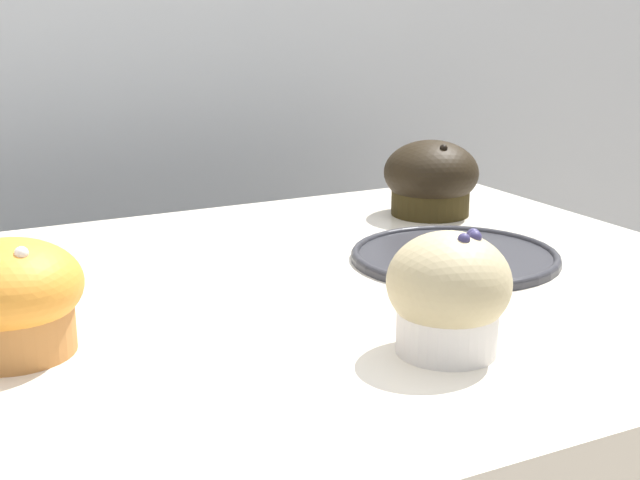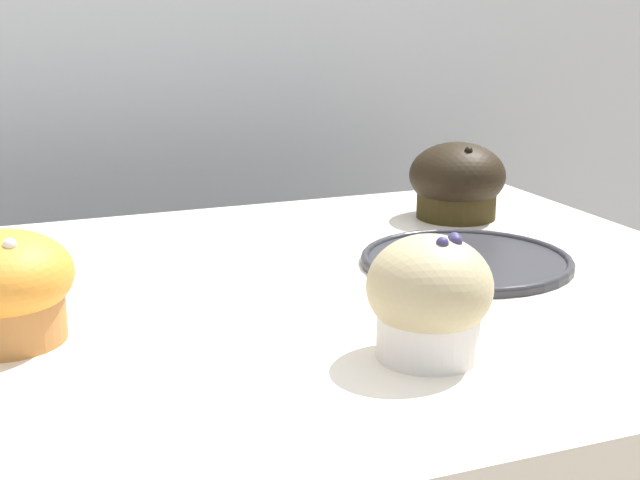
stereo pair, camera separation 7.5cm
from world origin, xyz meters
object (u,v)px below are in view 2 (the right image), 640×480
muffin_back_left (457,182)px  muffin_back_right (429,298)px  muffin_front_center (2,287)px  serving_plate (466,260)px

muffin_back_left → muffin_back_right: size_ratio=1.20×
muffin_front_center → serving_plate: 0.42m
muffin_back_right → serving_plate: size_ratio=0.46×
muffin_front_center → muffin_back_left: bearing=22.8°
muffin_front_center → muffin_back_left: size_ratio=0.96×
serving_plate → muffin_back_right: bearing=-127.1°
muffin_back_left → muffin_back_right: (-0.22, -0.35, 0.00)m
muffin_back_left → muffin_back_right: 0.41m
muffin_back_left → serving_plate: bearing=-116.7°
muffin_front_center → muffin_back_left: same height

